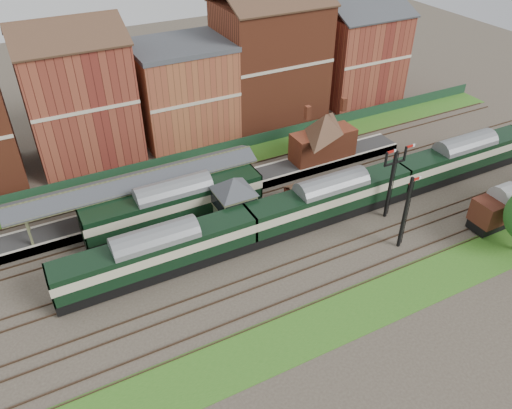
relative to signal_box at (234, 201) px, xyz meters
name	(u,v)px	position (x,y,z in m)	size (l,w,h in m)	color
ground	(275,236)	(3.00, -3.25, -3.19)	(160.00, 160.00, 0.00)	#473D33
grass_back	(213,164)	(3.00, 12.75, -3.16)	(90.00, 4.50, 0.06)	#2D6619
grass_front	(345,315)	(3.00, -15.25, -3.16)	(90.00, 5.00, 0.06)	#2D6619
fence	(206,152)	(3.00, 14.75, -2.44)	(90.00, 0.12, 1.50)	#193823
platform	(194,196)	(-2.00, 6.50, -2.69)	(55.00, 3.40, 1.00)	#2D2D2D
signal_box	(234,201)	(0.00, 0.00, 0.00)	(5.40, 5.40, 6.00)	#576B4C
brick_hut	(301,197)	(8.00, 0.00, -2.00)	(3.20, 2.64, 2.94)	maroon
station_building	(324,136)	(15.00, 6.50, 0.76)	(8.10, 8.10, 5.90)	brown
canopy	(136,179)	(-8.00, 6.50, 1.39)	(26.00, 3.89, 4.08)	#4C4F31
semaphore_bracket	(392,180)	(15.04, -5.75, 1.44)	(3.60, 0.25, 8.18)	black
semaphore_siding	(405,212)	(13.02, -10.25, 0.96)	(1.23, 0.25, 8.00)	black
town_backdrop	(181,86)	(2.82, 21.75, 3.81)	(69.00, 10.00, 16.00)	brown
dmu_train	(330,199)	(9.46, -3.25, -0.68)	(55.97, 2.94, 4.30)	black
platform_railcar	(175,204)	(-5.19, 3.25, -0.67)	(18.73, 2.95, 4.31)	black
goods_van_a	(500,208)	(24.24, -12.25, -1.06)	(6.20, 2.69, 3.76)	black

